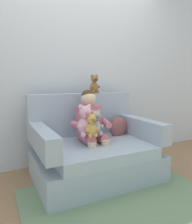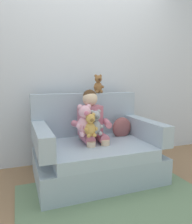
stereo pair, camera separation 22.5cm
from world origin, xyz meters
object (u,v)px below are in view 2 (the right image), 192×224
Objects in this scene: plush_pink at (85,121)px; plush_grey at (95,123)px; throw_pillow at (122,128)px; plush_brown_on_backrest at (98,84)px; plush_honey at (90,126)px; armchair at (95,151)px; seated_child at (92,123)px.

plush_pink is 0.12m from plush_grey.
plush_pink is at bearing 167.30° from plush_grey.
plush_brown_on_backrest is at bearing 137.33° from throw_pillow.
plush_honey is (0.04, -0.06, -0.04)m from plush_pink.
plush_grey is at bearing 43.81° from plush_honey.
throw_pillow is at bearing -46.60° from plush_brown_on_backrest.
armchair is 0.47m from throw_pillow.
armchair reaches higher than throw_pillow.
throw_pillow is at bearing 39.86° from plush_honey.
seated_child reaches higher than armchair.
plush_pink reaches higher than plush_honey.
plush_brown_on_backrest reaches higher than throw_pillow.
plush_pink is 0.66m from plush_brown_on_backrest.
plush_brown_on_backrest reaches higher than armchair.
plush_honey is (-0.07, -0.05, -0.01)m from plush_grey.
plush_brown_on_backrest is at bearing 60.09° from plush_grey.
plush_pink is at bearing -129.75° from plush_brown_on_backrest.
seated_child reaches higher than plush_grey.
armchair reaches higher than plush_honey.
armchair is 5.37× the size of plush_honey.
seated_child is 0.22m from plush_honey.
armchair is at bearing 66.46° from plush_grey.
seated_child is 0.45m from throw_pillow.
plush_honey is 0.60m from throw_pillow.
plush_honey is at bearing -151.62° from plush_grey.
plush_pink is at bearing 134.16° from plush_honey.
armchair is at bearing -47.64° from seated_child.
plush_grey is 1.16× the size of plush_brown_on_backrest.
throw_pillow is (0.42, 0.10, -0.11)m from seated_child.
plush_brown_on_backrest is (0.32, 0.45, 0.37)m from plush_pink.
plush_pink is (-0.13, -0.14, 0.05)m from seated_child.
plush_honey is 0.95× the size of throw_pillow.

